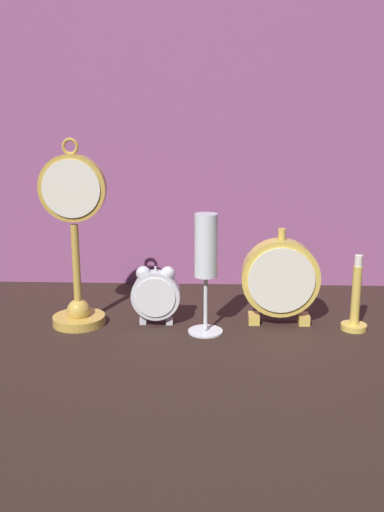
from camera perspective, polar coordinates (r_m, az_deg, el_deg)
name	(u,v)px	position (r m, az deg, el deg)	size (l,w,h in m)	color
ground_plane	(190,337)	(1.00, -0.18, -8.13)	(4.00, 4.00, 0.00)	black
fabric_backdrop_drape	(196,143)	(1.26, 0.44, 11.21)	(1.54, 0.01, 0.63)	#8E4C7F
pocket_watch_on_stand	(75,246)	(1.04, -11.60, 0.94)	(0.12, 0.10, 0.34)	gold
alarm_clock_twin_bell	(156,293)	(1.04, -3.64, -3.68)	(0.09, 0.03, 0.11)	silver
mantel_clock_silver	(280,279)	(1.05, 8.82, -2.25)	(0.14, 0.04, 0.18)	gold
champagne_flute	(206,257)	(0.98, 1.40, -0.07)	(0.06, 0.06, 0.21)	silver
brass_candlestick	(355,306)	(1.06, 16.01, -4.80)	(0.05, 0.05, 0.14)	gold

